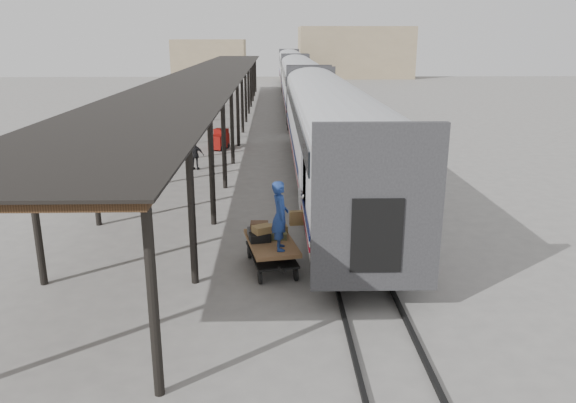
# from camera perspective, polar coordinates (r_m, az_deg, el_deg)

# --- Properties ---
(ground) EXTENTS (160.00, 160.00, 0.00)m
(ground) POSITION_cam_1_polar(r_m,az_deg,el_deg) (17.45, -4.11, -5.41)
(ground) COLOR slate
(ground) RESTS_ON ground
(train) EXTENTS (3.45, 76.01, 4.01)m
(train) POSITION_cam_1_polar(r_m,az_deg,el_deg) (50.17, 1.29, 12.10)
(train) COLOR silver
(train) RESTS_ON ground
(canopy) EXTENTS (4.90, 64.30, 4.15)m
(canopy) POSITION_cam_1_polar(r_m,az_deg,el_deg) (40.48, -7.63, 12.78)
(canopy) COLOR #422B19
(canopy) RESTS_ON ground
(rails) EXTENTS (1.54, 150.00, 0.12)m
(rails) POSITION_cam_1_polar(r_m,az_deg,el_deg) (50.64, 1.27, 9.14)
(rails) COLOR black
(rails) RESTS_ON ground
(building_far) EXTENTS (18.00, 10.00, 8.00)m
(building_far) POSITION_cam_1_polar(r_m,az_deg,el_deg) (95.13, 6.75, 14.83)
(building_far) COLOR tan
(building_far) RESTS_ON ground
(building_left) EXTENTS (12.00, 8.00, 6.00)m
(building_left) POSITION_cam_1_polar(r_m,az_deg,el_deg) (98.84, -7.97, 14.26)
(building_left) COLOR tan
(building_left) RESTS_ON ground
(baggage_cart) EXTENTS (1.69, 2.60, 0.86)m
(baggage_cart) POSITION_cam_1_polar(r_m,az_deg,el_deg) (16.17, -1.71, -4.71)
(baggage_cart) COLOR brown
(baggage_cart) RESTS_ON ground
(suitcase_stack) EXTENTS (1.21, 1.27, 0.45)m
(suitcase_stack) POSITION_cam_1_polar(r_m,az_deg,el_deg) (16.35, -2.28, -3.07)
(suitcase_stack) COLOR #3B3A3D
(suitcase_stack) RESTS_ON baggage_cart
(luggage_tug) EXTENTS (1.22, 1.54, 1.19)m
(luggage_tug) POSITION_cam_1_polar(r_m,az_deg,el_deg) (33.80, -7.00, 6.19)
(luggage_tug) COLOR maroon
(luggage_tug) RESTS_ON ground
(porter) EXTENTS (0.52, 0.74, 1.93)m
(porter) POSITION_cam_1_polar(r_m,az_deg,el_deg) (15.17, -0.81, -1.44)
(porter) COLOR navy
(porter) RESTS_ON baggage_cart
(pedestrian) EXTENTS (0.93, 0.49, 1.51)m
(pedestrian) POSITION_cam_1_polar(r_m,az_deg,el_deg) (28.66, -9.40, 4.69)
(pedestrian) COLOR black
(pedestrian) RESTS_ON ground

